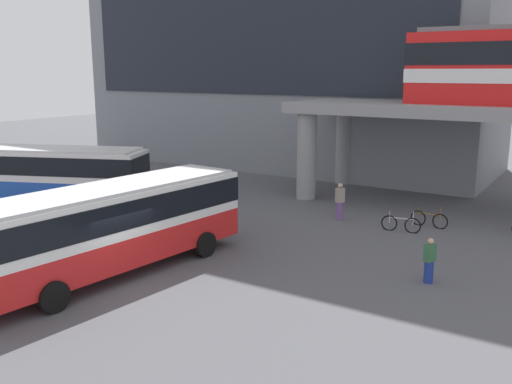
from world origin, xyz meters
name	(u,v)px	position (x,y,z in m)	size (l,w,h in m)	color
ground_plane	(265,219)	(0.00, 10.00, 0.00)	(120.00, 120.00, 0.00)	#515156
station_building	(289,29)	(-7.73, 25.96, 10.31)	(31.03, 11.62, 20.61)	slate
bus_main	(109,221)	(-0.58, 0.52, 1.99)	(3.66, 11.24, 3.22)	red
bus_secondary	(42,171)	(-11.20, 5.70, 1.99)	(11.17, 6.59, 3.22)	#1E4CB2
bicycle_brown	(429,219)	(7.23, 12.92, 0.36)	(1.79, 0.21, 1.04)	black
bicycle_silver	(401,224)	(6.38, 11.42, 0.36)	(1.78, 0.30, 1.04)	black
pedestrian_near_building	(429,262)	(9.19, 5.85, 0.74)	(0.39, 0.47, 1.59)	navy
pedestrian_by_bike_rack	(340,202)	(3.17, 11.84, 0.87)	(0.42, 0.48, 1.83)	#724C8C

